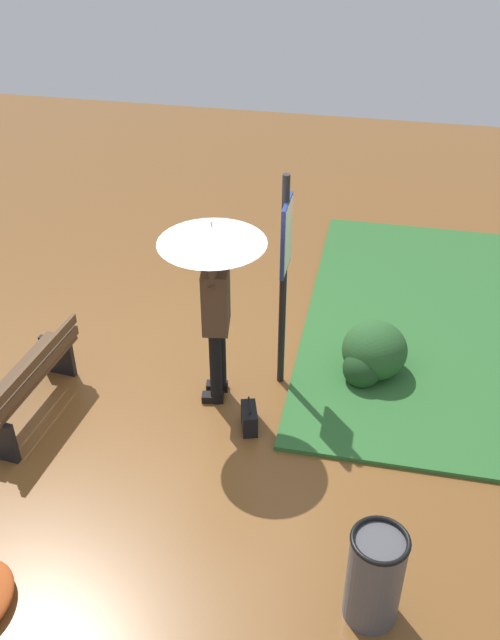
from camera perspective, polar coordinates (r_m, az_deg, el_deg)
ground_plane at (r=7.25m, az=-3.88°, el=-6.47°), size 18.00×18.00×0.00m
grass_verge at (r=8.61m, az=18.04°, el=-0.62°), size 4.80×4.00×0.05m
person_with_umbrella at (r=6.33m, az=-2.93°, el=4.19°), size 0.96×0.96×2.04m
info_sign_post at (r=6.66m, az=2.82°, el=4.81°), size 0.44×0.07×2.30m
handbag at (r=6.85m, az=-0.06°, el=-7.87°), size 0.33×0.22×0.37m
park_bench at (r=7.15m, az=-17.20°, el=-4.70°), size 1.40×0.49×0.75m
trash_bin at (r=5.39m, az=9.98°, el=-19.63°), size 0.42×0.42×0.83m
shrub_cluster at (r=7.48m, az=9.79°, el=-2.67°), size 0.75×0.68×0.61m
leaf_pile_by_bench at (r=9.66m, az=-4.38°, el=5.46°), size 0.57×0.46×0.13m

